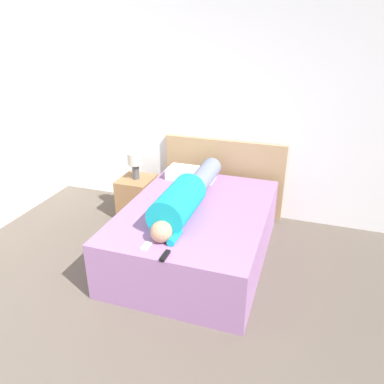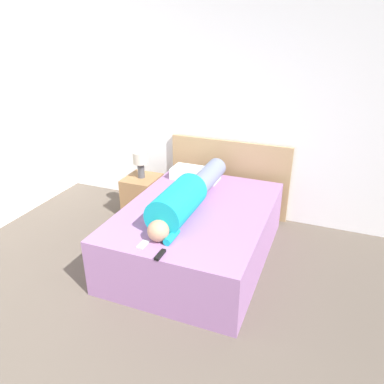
# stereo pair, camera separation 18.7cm
# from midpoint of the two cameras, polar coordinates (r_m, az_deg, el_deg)

# --- Properties ---
(wall_back) EXTENTS (6.13, 0.06, 2.60)m
(wall_back) POSITION_cam_midpoint_polar(r_m,az_deg,el_deg) (4.72, 7.11, 11.65)
(wall_back) COLOR white
(wall_back) RESTS_ON ground_plane
(bed) EXTENTS (1.44, 1.96, 0.58)m
(bed) POSITION_cam_midpoint_polar(r_m,az_deg,el_deg) (4.01, 2.13, -6.24)
(bed) COLOR #936699
(bed) RESTS_ON ground_plane
(headboard) EXTENTS (1.56, 0.04, 0.99)m
(headboard) POSITION_cam_midpoint_polar(r_m,az_deg,el_deg) (4.90, 6.68, 2.21)
(headboard) COLOR tan
(headboard) RESTS_ON ground_plane
(nightstand) EXTENTS (0.41, 0.46, 0.52)m
(nightstand) POSITION_cam_midpoint_polar(r_m,az_deg,el_deg) (4.93, -6.46, -0.57)
(nightstand) COLOR olive
(nightstand) RESTS_ON ground_plane
(table_lamp) EXTENTS (0.18, 0.18, 0.34)m
(table_lamp) POSITION_cam_midpoint_polar(r_m,az_deg,el_deg) (4.75, -6.74, 4.76)
(table_lamp) COLOR #4C4C51
(table_lamp) RESTS_ON nightstand
(person_lying) EXTENTS (0.35, 1.73, 0.35)m
(person_lying) POSITION_cam_midpoint_polar(r_m,az_deg,el_deg) (3.78, 0.58, -0.63)
(person_lying) COLOR tan
(person_lying) RESTS_ON bed
(pillow_near_headboard) EXTENTS (0.57, 0.28, 0.13)m
(pillow_near_headboard) POSITION_cam_midpoint_polar(r_m,az_deg,el_deg) (4.56, 1.68, 2.77)
(pillow_near_headboard) COLOR white
(pillow_near_headboard) RESTS_ON bed
(tv_remote) EXTENTS (0.04, 0.15, 0.02)m
(tv_remote) POSITION_cam_midpoint_polar(r_m,az_deg,el_deg) (3.13, -3.15, -9.54)
(tv_remote) COLOR black
(tv_remote) RESTS_ON bed
(cell_phone) EXTENTS (0.06, 0.13, 0.01)m
(cell_phone) POSITION_cam_midpoint_polar(r_m,az_deg,el_deg) (3.28, -5.87, -8.00)
(cell_phone) COLOR #B2B7BC
(cell_phone) RESTS_ON bed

